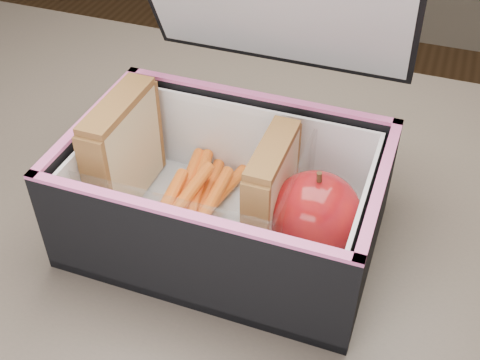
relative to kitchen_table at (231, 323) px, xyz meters
The scene contains 8 objects.
kitchen_table is the anchor object (origin of this frame).
lunch_bag 0.15m from the kitchen_table, 113.04° to the left, with size 0.27×0.26×0.26m.
plastic_tub 0.15m from the kitchen_table, 140.42° to the left, with size 0.19×0.14×0.08m, color white, non-canonical shape.
sandwich_left 0.20m from the kitchen_table, 161.82° to the left, with size 0.03×0.10×0.11m.
sandwich_right 0.16m from the kitchen_table, 57.98° to the left, with size 0.02×0.09×0.10m.
carrot_sticks 0.14m from the kitchen_table, 143.62° to the left, with size 0.06×0.16×0.03m.
paper_napkin 0.13m from the kitchen_table, 22.82° to the left, with size 0.08×0.08×0.01m, color white.
red_apple 0.16m from the kitchen_table, 23.77° to the left, with size 0.09×0.09×0.08m.
Camera 1 is at (0.13, -0.34, 1.16)m, focal length 45.00 mm.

